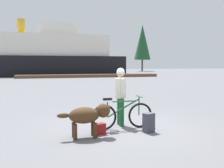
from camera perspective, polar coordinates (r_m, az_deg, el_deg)
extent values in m
plane|color=slate|center=(7.16, 2.99, -10.00)|extent=(160.00, 160.00, 0.00)
torus|color=black|center=(7.11, 6.53, -7.18)|extent=(0.71, 0.06, 0.71)
torus|color=black|center=(6.79, -1.87, -7.71)|extent=(0.71, 0.06, 0.71)
cube|color=#19592D|center=(6.88, 2.84, -4.01)|extent=(0.68, 0.03, 0.03)
cube|color=#19592D|center=(6.90, 2.67, -5.54)|extent=(0.92, 0.03, 0.49)
cylinder|color=#19592D|center=(6.78, -1.05, -5.93)|extent=(0.03, 0.03, 0.42)
cylinder|color=#19592D|center=(7.05, 6.24, -5.13)|extent=(0.03, 0.03, 0.52)
cube|color=black|center=(6.73, -1.05, -3.51)|extent=(0.24, 0.10, 0.06)
cylinder|color=#19592D|center=(7.01, 6.26, -2.88)|extent=(0.03, 0.44, 0.03)
cube|color=slate|center=(6.73, -2.04, -5.23)|extent=(0.36, 0.14, 0.02)
cylinder|color=#19592D|center=(7.44, 1.72, -6.23)|extent=(0.14, 0.14, 0.82)
cylinder|color=#19592D|center=(7.23, 2.24, -6.55)|extent=(0.14, 0.14, 0.82)
cylinder|color=silver|center=(7.23, 1.99, -0.96)|extent=(0.32, 0.32, 0.58)
cylinder|color=silver|center=(7.44, 1.48, -0.54)|extent=(0.09, 0.09, 0.51)
cylinder|color=silver|center=(7.02, 2.53, -0.85)|extent=(0.09, 0.09, 0.51)
sphere|color=tan|center=(7.20, 2.00, 2.52)|extent=(0.22, 0.22, 0.22)
sphere|color=white|center=(7.20, 2.00, 2.76)|extent=(0.24, 0.24, 0.24)
ellipsoid|color=#472D19|center=(6.12, -6.44, -7.19)|extent=(0.76, 0.47, 0.40)
sphere|color=#472D19|center=(6.20, -2.05, -6.14)|extent=(0.35, 0.35, 0.35)
ellipsoid|color=#472D19|center=(6.06, -11.12, -7.17)|extent=(0.32, 0.12, 0.12)
cylinder|color=#472D19|center=(6.37, -4.41, -10.09)|extent=(0.10, 0.10, 0.38)
cylinder|color=#472D19|center=(6.13, -3.94, -10.69)|extent=(0.10, 0.10, 0.38)
cylinder|color=#472D19|center=(6.30, -8.80, -10.31)|extent=(0.10, 0.10, 0.38)
cylinder|color=#472D19|center=(6.05, -8.51, -10.93)|extent=(0.10, 0.10, 0.38)
cube|color=#3F3F4C|center=(6.70, 8.46, -8.82)|extent=(0.33, 0.28, 0.51)
cube|color=maroon|center=(6.47, -3.00, -10.31)|extent=(0.36, 0.26, 0.28)
cube|color=brown|center=(34.45, -5.31, 1.93)|extent=(19.27, 2.71, 0.40)
cube|color=black|center=(40.07, -15.76, 4.01)|extent=(24.76, 8.22, 2.99)
cube|color=silver|center=(40.17, -15.85, 8.42)|extent=(19.81, 6.91, 3.20)
cube|color=silver|center=(40.48, -12.35, 12.02)|extent=(5.94, 4.93, 1.80)
cylinder|color=#BF8C19|center=(40.58, -20.24, 12.25)|extent=(1.10, 1.10, 2.40)
cylinder|color=#4C331E|center=(58.97, -9.43, 4.36)|extent=(0.39, 0.39, 3.19)
cone|color=#19471E|center=(59.13, -9.49, 8.81)|extent=(4.03, 4.03, 6.00)
cylinder|color=#4C331E|center=(62.43, 6.98, 4.27)|extent=(0.39, 0.39, 2.91)
cone|color=#1E4C28|center=(62.66, 7.04, 9.53)|extent=(4.07, 4.07, 8.57)
cylinder|color=#4C331E|center=(60.14, -19.80, 3.74)|extent=(0.38, 0.38, 2.33)
cone|color=#1E4C28|center=(60.32, -19.94, 8.78)|extent=(2.88, 2.88, 8.26)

